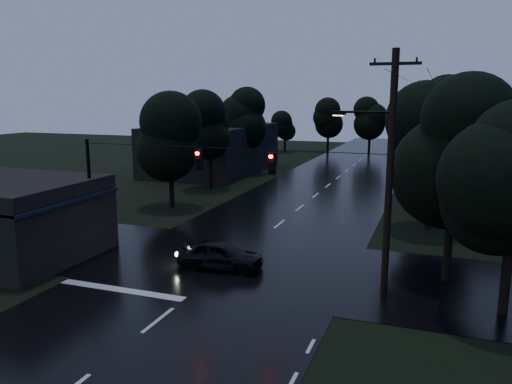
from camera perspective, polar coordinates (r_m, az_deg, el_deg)
The scene contains 16 objects.
main_road at distance 41.74m, azimuth 6.81°, elevation -0.43°, with size 12.00×120.00×0.02m, color black.
cross_street at distance 25.11m, azimuth -2.80°, elevation -8.02°, with size 60.00×9.00×0.02m, color black.
building_far_right at distance 44.53m, azimuth 25.94°, elevation 2.13°, with size 10.00×14.00×4.40m, color black.
building_far_left at distance 55.33m, azimuth -4.98°, elevation 5.00°, with size 10.00×16.00×5.00m, color black.
utility_pole_main at distance 21.16m, azimuth 14.82°, elevation 2.71°, with size 3.50×0.30×10.00m.
utility_pole_far at distance 38.13m, azimuth 18.48°, elevation 3.92°, with size 2.00×0.30×7.50m.
anchor_pole_left at distance 27.26m, azimuth -18.39°, elevation -0.53°, with size 0.18×0.18×6.00m, color black.
span_signals at distance 22.80m, azimuth -2.61°, elevation 3.59°, with size 15.00×0.37×1.12m.
tree_corner_near at distance 22.99m, azimuth 21.84°, elevation 4.77°, with size 4.48×4.48×9.44m.
tree_left_a at distance 36.85m, azimuth -9.82°, elevation 6.23°, with size 3.92×3.92×8.26m.
tree_left_b at distance 44.19m, azimuth -5.34°, elevation 7.58°, with size 4.20×4.20×8.85m.
tree_left_c at distance 53.59m, azimuth -1.32°, elevation 8.60°, with size 4.48×4.48×9.44m.
tree_right_a at distance 31.98m, azimuth 19.58°, elevation 5.75°, with size 4.20×4.20×8.85m.
tree_right_b at distance 39.94m, azimuth 20.63°, elevation 7.13°, with size 4.48×4.48×9.44m.
tree_right_c at distance 49.92m, azimuth 21.30°, elevation 8.13°, with size 4.76×4.76×10.03m.
car at distance 24.05m, azimuth -4.07°, elevation -7.15°, with size 1.65×4.11×1.40m, color black.
Camera 1 is at (9.26, -9.88, 8.13)m, focal length 35.00 mm.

